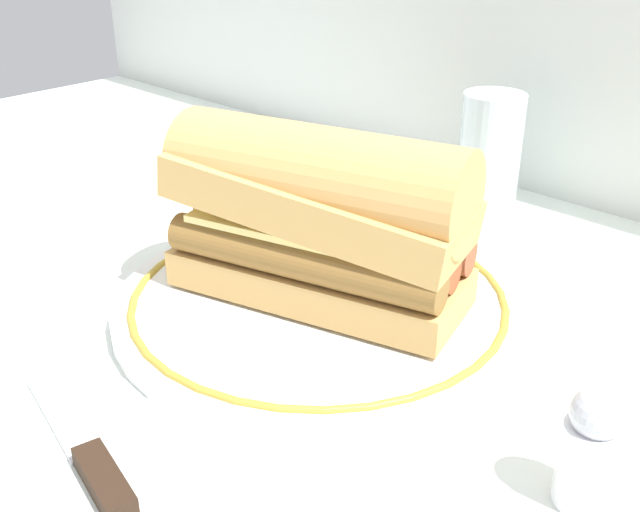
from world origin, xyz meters
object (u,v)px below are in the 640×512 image
drinking_glass (489,163)px  butter_knife (85,449)px  plate (320,302)px  salt_shaker (591,449)px  sausage_sandwich (320,214)px

drinking_glass → butter_knife: (0.03, -0.44, -0.05)m
drinking_glass → butter_knife: size_ratio=0.79×
butter_knife → plate: bearing=93.9°
salt_shaker → butter_knife: bearing=-143.9°
drinking_glass → butter_knife: 0.44m
plate → drinking_glass: size_ratio=2.59×
plate → sausage_sandwich: 0.07m
plate → drinking_glass: bearing=93.2°
sausage_sandwich → salt_shaker: bearing=-27.0°
salt_shaker → sausage_sandwich: bearing=168.4°
sausage_sandwich → butter_knife: 0.21m
plate → drinking_glass: (-0.01, 0.24, 0.04)m
drinking_glass → salt_shaker: bearing=-50.2°
sausage_sandwich → drinking_glass: sausage_sandwich is taller
butter_knife → sausage_sandwich: bearing=93.9°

